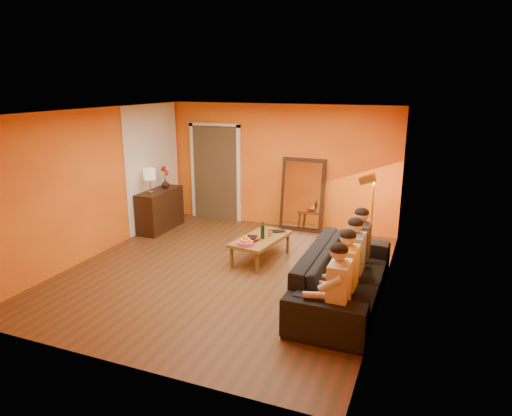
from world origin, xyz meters
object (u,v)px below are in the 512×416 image
at_px(dog, 321,277).
at_px(person_far_right, 361,247).
at_px(person_far_left, 339,292).
at_px(wine_bottle, 263,230).
at_px(sofa, 343,276).
at_px(floor_lamp, 372,216).
at_px(sideboard, 160,210).
at_px(person_mid_left, 347,274).
at_px(laptop, 277,232).
at_px(tumbler, 270,234).
at_px(vase, 165,184).
at_px(coffee_table, 261,249).
at_px(table_lamp, 150,181).
at_px(person_mid_right, 355,260).
at_px(mirror_frame, 302,195).

bearing_deg(dog, person_far_right, 66.38).
relative_size(person_far_left, wine_bottle, 3.94).
height_order(dog, wine_bottle, wine_bottle).
height_order(sofa, floor_lamp, floor_lamp).
bearing_deg(sideboard, person_far_left, -33.24).
xyz_separation_m(person_mid_left, person_far_right, (0.00, 1.10, 0.00)).
xyz_separation_m(sideboard, sofa, (4.24, -1.86, -0.04)).
relative_size(person_far_left, laptop, 3.74).
distance_m(tumbler, vase, 2.93).
distance_m(coffee_table, laptop, 0.45).
xyz_separation_m(sideboard, person_far_left, (4.37, -2.86, 0.18)).
bearing_deg(dog, vase, 158.08).
bearing_deg(floor_lamp, dog, -103.26).
bearing_deg(coffee_table, dog, -30.18).
bearing_deg(tumbler, person_far_right, -16.33).
height_order(sofa, tumbler, sofa).
distance_m(sideboard, wine_bottle, 2.81).
bearing_deg(table_lamp, person_mid_right, -18.53).
relative_size(sideboard, sofa, 0.45).
distance_m(floor_lamp, vase, 4.35).
relative_size(sideboard, person_mid_left, 0.97).
relative_size(sideboard, dog, 1.74).
distance_m(sideboard, person_mid_right, 4.72).
bearing_deg(mirror_frame, sideboard, -158.84).
distance_m(mirror_frame, person_far_left, 4.25).
bearing_deg(sofa, dog, 104.12).
relative_size(person_far_left, tumbler, 13.47).
xyz_separation_m(floor_lamp, person_far_right, (0.03, -1.38, -0.11)).
bearing_deg(sofa, vase, 63.50).
height_order(mirror_frame, person_far_left, mirror_frame).
relative_size(person_mid_right, person_far_right, 1.00).
distance_m(dog, person_far_left, 1.06).
distance_m(sofa, dog, 0.32).
height_order(sofa, person_far_left, person_far_left).
height_order(person_far_left, vase, person_far_left).
bearing_deg(person_far_right, wine_bottle, 169.68).
xyz_separation_m(coffee_table, person_far_left, (1.77, -2.01, 0.40)).
height_order(person_far_right, wine_bottle, person_far_right).
bearing_deg(tumbler, floor_lamp, 28.96).
bearing_deg(tumbler, wine_bottle, -112.38).
distance_m(mirror_frame, vase, 2.92).
distance_m(sofa, person_far_right, 0.70).
xyz_separation_m(sideboard, floor_lamp, (4.34, 0.16, 0.29)).
bearing_deg(floor_lamp, sideboard, 179.73).
xyz_separation_m(wine_bottle, laptop, (0.13, 0.40, -0.14)).
distance_m(table_lamp, person_far_right, 4.49).
xyz_separation_m(mirror_frame, person_far_left, (1.58, -3.94, -0.15)).
bearing_deg(person_mid_right, coffee_table, 152.68).
relative_size(sideboard, vase, 6.61).
bearing_deg(table_lamp, dog, -22.62).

